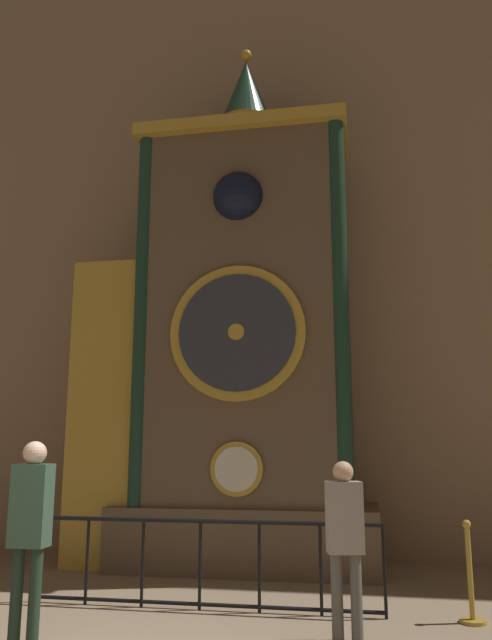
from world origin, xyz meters
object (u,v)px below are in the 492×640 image
Objects in this scene: clock_tower at (226,342)px; visitor_near at (30,520)px; visitor_far at (345,531)px; stanchion_post at (471,589)px.

clock_tower is 4.70m from visitor_near.
visitor_far is (1.87, -3.22, -2.42)m from clock_tower.
visitor_far is 1.65m from stanchion_post.
clock_tower is at bearing 108.34° from visitor_far.
clock_tower is at bearing 142.93° from stanchion_post.
visitor_far is at bearing -59.79° from clock_tower.
clock_tower is at bearing 73.95° from visitor_near.
stanchion_post is at bearing 22.58° from visitor_far.
visitor_far is at bearing 12.79° from visitor_near.
clock_tower is 4.44m from visitor_far.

